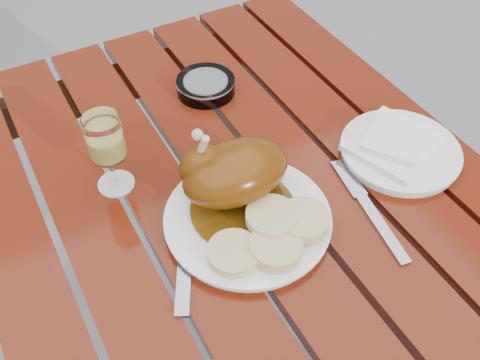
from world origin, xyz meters
name	(u,v)px	position (x,y,z in m)	size (l,w,h in m)	color
table	(260,337)	(0.00, 0.00, 0.38)	(0.80, 1.20, 0.75)	maroon
dinner_plate	(248,220)	(-0.02, 0.02, 0.76)	(0.26, 0.26, 0.02)	white
roast_duck	(232,173)	(-0.02, 0.07, 0.81)	(0.17, 0.17, 0.12)	#523209
bread_dumplings	(272,234)	(-0.02, -0.04, 0.78)	(0.19, 0.12, 0.03)	#D9B584
wine_glass	(109,154)	(-0.17, 0.19, 0.82)	(0.06, 0.06, 0.14)	#ECDE6B
side_plate	(400,151)	(0.28, 0.02, 0.76)	(0.21, 0.21, 0.02)	white
napkin	(393,144)	(0.27, 0.03, 0.77)	(0.14, 0.13, 0.01)	white
ashtray	(206,86)	(0.07, 0.34, 0.76)	(0.11, 0.11, 0.03)	#B2B7BC
fork	(185,265)	(-0.14, -0.01, 0.75)	(0.02, 0.16, 0.01)	gray
knife	(374,216)	(0.15, -0.07, 0.75)	(0.02, 0.19, 0.01)	gray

